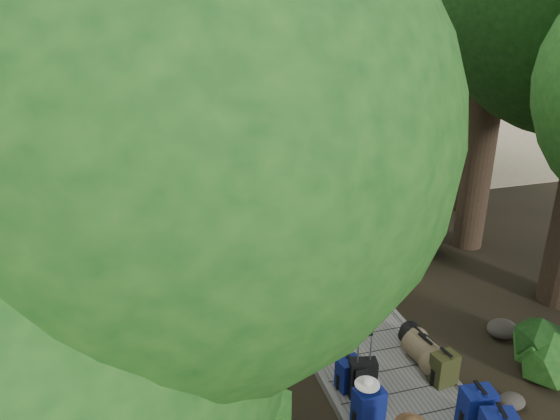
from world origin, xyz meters
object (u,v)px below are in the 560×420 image
object	(u,v)px
sun_lounger	(322,147)
duffel_right_black	(419,343)
duffel_right_khaki	(424,351)
backpack_left_c	(368,407)
suitcase_on_boardwalk	(363,378)
kayak	(142,168)
lone_suitcase_on_sand	(254,168)
backpack_right_c	(477,408)
backpack_right_d	(444,367)
backpack_left_d	(349,372)

from	to	relation	value
sun_lounger	duffel_right_black	bearing A→B (deg)	-120.80
sun_lounger	duffel_right_khaki	bearing A→B (deg)	-120.74
backpack_left_c	duffel_right_khaki	distance (m)	1.81
backpack_left_c	sun_lounger	size ratio (longest dim) A/B	0.37
suitcase_on_boardwalk	kayak	bearing A→B (deg)	113.83
duffel_right_khaki	kayak	bearing A→B (deg)	100.11
duffel_right_khaki	lone_suitcase_on_sand	distance (m)	9.85
backpack_right_c	suitcase_on_boardwalk	bearing A→B (deg)	143.50
suitcase_on_boardwalk	backpack_right_d	bearing A→B (deg)	7.75
backpack_right_c	suitcase_on_boardwalk	size ratio (longest dim) A/B	1.20
duffel_right_black	kayak	distance (m)	11.77
duffel_right_khaki	backpack_left_c	bearing A→B (deg)	-152.15
lone_suitcase_on_sand	backpack_right_c	bearing A→B (deg)	-97.79
suitcase_on_boardwalk	sun_lounger	world-z (taller)	suitcase_on_boardwalk
lone_suitcase_on_sand	sun_lounger	xyz separation A→B (m)	(2.97, 1.88, -0.04)
sun_lounger	kayak	bearing A→B (deg)	164.94
backpack_right_d	lone_suitcase_on_sand	size ratio (longest dim) A/B	0.79
backpack_left_d	duffel_right_khaki	size ratio (longest dim) A/B	0.85
backpack_right_c	backpack_left_c	bearing A→B (deg)	168.38
duffel_right_black	duffel_right_khaki	bearing A→B (deg)	-103.95
backpack_left_c	backpack_right_d	distance (m)	1.59
duffel_right_black	lone_suitcase_on_sand	xyz separation A→B (m)	(-0.41, 9.61, 0.06)
suitcase_on_boardwalk	backpack_left_c	bearing A→B (deg)	-95.87
backpack_left_c	duffel_right_black	world-z (taller)	backpack_left_c
duffel_right_black	suitcase_on_boardwalk	xyz separation A→B (m)	(-1.29, -0.67, 0.11)
duffel_right_khaki	suitcase_on_boardwalk	distance (m)	1.33
backpack_left_c	backpack_left_d	size ratio (longest dim) A/B	1.34
backpack_right_c	duffel_right_black	world-z (taller)	backpack_right_c
backpack_right_c	backpack_left_d	bearing A→B (deg)	140.88
kayak	lone_suitcase_on_sand	bearing A→B (deg)	-36.85
kayak	sun_lounger	xyz separation A→B (m)	(6.38, 0.35, 0.14)
backpack_left_d	backpack_right_c	size ratio (longest dim) A/B	0.74
suitcase_on_boardwalk	backpack_right_c	bearing A→B (deg)	-29.99
backpack_right_d	backpack_left_c	bearing A→B (deg)	-168.15
backpack_left_c	backpack_right_d	world-z (taller)	backpack_left_c
lone_suitcase_on_sand	sun_lounger	bearing A→B (deg)	23.07
lone_suitcase_on_sand	sun_lounger	size ratio (longest dim) A/B	0.37
lone_suitcase_on_sand	kayak	distance (m)	3.74
backpack_left_d	duffel_right_black	distance (m)	1.48
backpack_left_c	suitcase_on_boardwalk	size ratio (longest dim) A/B	1.20
duffel_right_black	kayak	xyz separation A→B (m)	(-3.82, 11.13, -0.12)
backpack_left_d	backpack_right_d	world-z (taller)	backpack_right_d
backpack_left_c	backpack_right_d	xyz separation A→B (m)	(1.49, 0.54, -0.08)
kayak	backpack_right_c	bearing A→B (deg)	-86.70
backpack_right_c	backpack_right_d	world-z (taller)	backpack_right_c
backpack_left_d	suitcase_on_boardwalk	size ratio (longest dim) A/B	0.89
backpack_left_d	duffel_right_khaki	world-z (taller)	backpack_left_d
backpack_left_d	sun_lounger	bearing A→B (deg)	59.74
backpack_left_d	lone_suitcase_on_sand	size ratio (longest dim) A/B	0.76
backpack_right_c	sun_lounger	distance (m)	13.47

